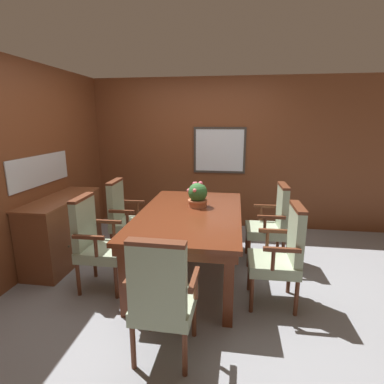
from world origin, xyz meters
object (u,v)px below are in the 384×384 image
(dining_table, at_px, (190,220))
(potted_plant, at_px, (198,195))
(chair_right_far, at_px, (272,221))
(chair_left_near, at_px, (95,240))
(chair_right_near, at_px, (282,252))
(chair_head_near, at_px, (162,295))
(sideboard_cabinet, at_px, (63,230))
(chair_left_far, at_px, (125,215))

(dining_table, distance_m, potted_plant, 0.34)
(chair_right_far, bearing_deg, chair_left_near, -66.61)
(chair_right_near, bearing_deg, dining_table, -116.32)
(chair_head_near, bearing_deg, sideboard_cabinet, -39.57)
(dining_table, relative_size, chair_left_far, 1.93)
(potted_plant, height_order, sideboard_cabinet, potted_plant)
(dining_table, distance_m, chair_right_near, 1.08)
(chair_left_far, height_order, chair_left_near, same)
(chair_left_near, bearing_deg, dining_table, -66.09)
(chair_left_near, xyz_separation_m, potted_plant, (1.01, 0.67, 0.36))
(chair_left_far, height_order, sideboard_cabinet, chair_left_far)
(chair_head_near, xyz_separation_m, potted_plant, (0.06, 1.57, 0.36))
(chair_right_near, xyz_separation_m, chair_head_near, (-0.97, -0.88, 0.00))
(chair_right_far, xyz_separation_m, chair_head_near, (-0.98, -1.79, 0.00))
(chair_left_far, height_order, chair_right_near, same)
(chair_left_near, bearing_deg, chair_head_near, -134.27)
(chair_right_near, xyz_separation_m, chair_right_far, (0.01, 0.92, 0.00))
(chair_left_far, xyz_separation_m, chair_right_near, (1.91, -0.87, 0.00))
(sideboard_cabinet, bearing_deg, dining_table, -3.15)
(chair_right_far, bearing_deg, chair_left_far, -90.22)
(chair_left_far, bearing_deg, chair_right_near, -115.99)
(chair_right_far, bearing_deg, dining_table, -66.38)
(dining_table, xyz_separation_m, chair_right_near, (0.97, -0.46, -0.13))
(chair_right_near, height_order, chair_left_near, same)
(chair_left_near, distance_m, sideboard_cabinet, 0.88)
(potted_plant, relative_size, sideboard_cabinet, 0.25)
(chair_right_near, relative_size, chair_left_near, 1.00)
(chair_left_far, distance_m, potted_plant, 1.08)
(dining_table, bearing_deg, sideboard_cabinet, 176.85)
(chair_right_far, xyz_separation_m, potted_plant, (-0.92, -0.22, 0.36))
(chair_head_near, bearing_deg, dining_table, -88.84)
(chair_right_far, height_order, sideboard_cabinet, chair_right_far)
(chair_right_near, bearing_deg, sideboard_cabinet, -102.70)
(chair_left_far, xyz_separation_m, sideboard_cabinet, (-0.71, -0.32, -0.12))
(potted_plant, bearing_deg, chair_right_near, -37.49)
(potted_plant, bearing_deg, chair_head_near, -92.19)
(chair_right_far, bearing_deg, potted_plant, -78.09)
(chair_left_far, height_order, chair_right_far, same)
(potted_plant, bearing_deg, chair_left_near, -146.22)
(chair_head_near, bearing_deg, chair_left_far, -60.41)
(dining_table, xyz_separation_m, chair_right_far, (0.97, 0.46, -0.13))
(chair_head_near, xyz_separation_m, sideboard_cabinet, (-1.65, 1.43, -0.12))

